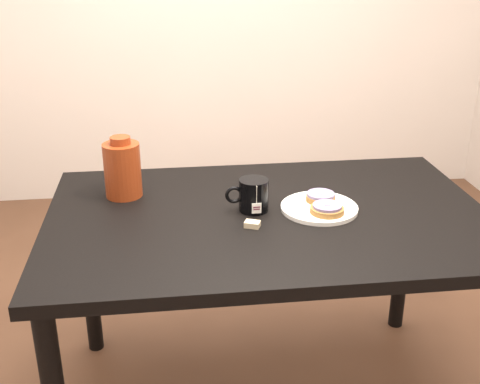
{
  "coord_description": "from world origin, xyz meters",
  "views": [
    {
      "loc": [
        -0.31,
        -1.71,
        1.55
      ],
      "look_at": [
        -0.09,
        0.04,
        0.81
      ],
      "focal_mm": 45.0,
      "sensor_mm": 36.0,
      "label": 1
    }
  ],
  "objects_px": {
    "bagel_front": "(327,209)",
    "bagel_package": "(122,169)",
    "plate": "(319,207)",
    "mug": "(253,195)",
    "bagel_back": "(321,197)",
    "teabag_pouch": "(252,224)",
    "table": "(268,236)"
  },
  "relations": [
    {
      "from": "plate",
      "to": "mug",
      "type": "distance_m",
      "value": 0.22
    },
    {
      "from": "bagel_back",
      "to": "bagel_package",
      "type": "bearing_deg",
      "value": 166.29
    },
    {
      "from": "mug",
      "to": "plate",
      "type": "bearing_deg",
      "value": -8.29
    },
    {
      "from": "bagel_front",
      "to": "plate",
      "type": "bearing_deg",
      "value": 102.37
    },
    {
      "from": "table",
      "to": "teabag_pouch",
      "type": "height_order",
      "value": "teabag_pouch"
    },
    {
      "from": "bagel_front",
      "to": "mug",
      "type": "relative_size",
      "value": 1.06
    },
    {
      "from": "table",
      "to": "plate",
      "type": "height_order",
      "value": "plate"
    },
    {
      "from": "bagel_back",
      "to": "mug",
      "type": "height_order",
      "value": "mug"
    },
    {
      "from": "mug",
      "to": "table",
      "type": "bearing_deg",
      "value": -30.93
    },
    {
      "from": "mug",
      "to": "bagel_package",
      "type": "distance_m",
      "value": 0.45
    },
    {
      "from": "bagel_front",
      "to": "teabag_pouch",
      "type": "bearing_deg",
      "value": -169.62
    },
    {
      "from": "bagel_back",
      "to": "teabag_pouch",
      "type": "xyz_separation_m",
      "value": [
        -0.24,
        -0.14,
        -0.02
      ]
    },
    {
      "from": "mug",
      "to": "bagel_package",
      "type": "xyz_separation_m",
      "value": [
        -0.41,
        0.17,
        0.04
      ]
    },
    {
      "from": "table",
      "to": "bagel_front",
      "type": "xyz_separation_m",
      "value": [
        0.17,
        -0.05,
        0.11
      ]
    },
    {
      "from": "table",
      "to": "mug",
      "type": "bearing_deg",
      "value": 150.66
    },
    {
      "from": "plate",
      "to": "bagel_package",
      "type": "distance_m",
      "value": 0.66
    },
    {
      "from": "bagel_front",
      "to": "bagel_package",
      "type": "distance_m",
      "value": 0.69
    },
    {
      "from": "bagel_back",
      "to": "teabag_pouch",
      "type": "relative_size",
      "value": 2.91
    },
    {
      "from": "bagel_back",
      "to": "bagel_package",
      "type": "distance_m",
      "value": 0.66
    },
    {
      "from": "plate",
      "to": "bagel_back",
      "type": "relative_size",
      "value": 1.88
    },
    {
      "from": "plate",
      "to": "teabag_pouch",
      "type": "height_order",
      "value": "same"
    },
    {
      "from": "bagel_package",
      "to": "bagel_front",
      "type": "bearing_deg",
      "value": -21.39
    },
    {
      "from": "mug",
      "to": "bagel_package",
      "type": "height_order",
      "value": "bagel_package"
    },
    {
      "from": "bagel_front",
      "to": "bagel_package",
      "type": "bearing_deg",
      "value": 158.61
    },
    {
      "from": "bagel_package",
      "to": "table",
      "type": "bearing_deg",
      "value": -23.43
    },
    {
      "from": "mug",
      "to": "bagel_front",
      "type": "bearing_deg",
      "value": -20.43
    },
    {
      "from": "table",
      "to": "mug",
      "type": "xyz_separation_m",
      "value": [
        -0.05,
        0.03,
        0.14
      ]
    },
    {
      "from": "bagel_back",
      "to": "bagel_front",
      "type": "height_order",
      "value": "same"
    },
    {
      "from": "table",
      "to": "bagel_back",
      "type": "distance_m",
      "value": 0.21
    },
    {
      "from": "mug",
      "to": "teabag_pouch",
      "type": "bearing_deg",
      "value": -100.67
    },
    {
      "from": "teabag_pouch",
      "to": "bagel_package",
      "type": "relative_size",
      "value": 0.22
    },
    {
      "from": "mug",
      "to": "teabag_pouch",
      "type": "xyz_separation_m",
      "value": [
        -0.02,
        -0.12,
        -0.04
      ]
    }
  ]
}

